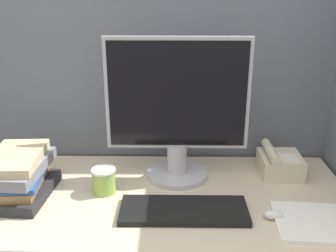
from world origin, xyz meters
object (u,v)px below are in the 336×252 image
at_px(keyboard, 184,210).
at_px(mouse, 273,215).
at_px(monitor, 177,114).
at_px(book_stack, 17,176).
at_px(desk_telephone, 279,163).
at_px(coffee_cup, 104,181).

distance_m(keyboard, mouse, 0.29).
bearing_deg(monitor, mouse, -43.38).
bearing_deg(book_stack, desk_telephone, 10.34).
xyz_separation_m(mouse, desk_telephone, (0.10, 0.32, 0.03)).
distance_m(coffee_cup, desk_telephone, 0.69).
xyz_separation_m(coffee_cup, desk_telephone, (0.68, 0.16, -0.00)).
bearing_deg(book_stack, keyboard, -10.94).
xyz_separation_m(monitor, desk_telephone, (0.41, 0.03, -0.21)).
relative_size(mouse, coffee_cup, 0.69).
relative_size(keyboard, coffee_cup, 4.56).
distance_m(monitor, keyboard, 0.37).
height_order(book_stack, desk_telephone, book_stack).
xyz_separation_m(mouse, book_stack, (-0.89, 0.14, 0.06)).
relative_size(book_stack, desk_telephone, 1.76).
relative_size(keyboard, book_stack, 1.35).
relative_size(monitor, coffee_cup, 5.87).
bearing_deg(mouse, desk_telephone, 73.33).
xyz_separation_m(monitor, coffee_cup, (-0.27, -0.13, -0.21)).
distance_m(keyboard, book_stack, 0.61).
distance_m(monitor, mouse, 0.49).
bearing_deg(desk_telephone, book_stack, -169.66).
relative_size(mouse, book_stack, 0.20).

